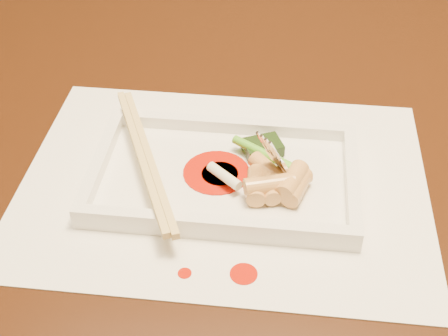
# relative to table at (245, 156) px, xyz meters

# --- Properties ---
(table) EXTENTS (1.40, 0.90, 0.75)m
(table) POSITION_rel_table_xyz_m (0.00, 0.00, 0.00)
(table) COLOR black
(table) RESTS_ON ground
(placemat) EXTENTS (0.40, 0.30, 0.00)m
(placemat) POSITION_rel_table_xyz_m (-0.01, -0.17, 0.10)
(placemat) COLOR white
(placemat) RESTS_ON table
(sauce_splatter_a) EXTENTS (0.02, 0.02, 0.00)m
(sauce_splatter_a) POSITION_rel_table_xyz_m (0.02, -0.28, 0.10)
(sauce_splatter_a) COLOR #B81505
(sauce_splatter_a) RESTS_ON placemat
(sauce_splatter_b) EXTENTS (0.01, 0.01, 0.00)m
(sauce_splatter_b) POSITION_rel_table_xyz_m (-0.03, -0.29, 0.10)
(sauce_splatter_b) COLOR #B81505
(sauce_splatter_b) RESTS_ON placemat
(plate_base) EXTENTS (0.26, 0.16, 0.01)m
(plate_base) POSITION_rel_table_xyz_m (-0.01, -0.17, 0.11)
(plate_base) COLOR white
(plate_base) RESTS_ON placemat
(plate_rim_far) EXTENTS (0.26, 0.01, 0.01)m
(plate_rim_far) POSITION_rel_table_xyz_m (-0.01, -0.09, 0.12)
(plate_rim_far) COLOR white
(plate_rim_far) RESTS_ON plate_base
(plate_rim_near) EXTENTS (0.26, 0.01, 0.01)m
(plate_rim_near) POSITION_rel_table_xyz_m (-0.01, -0.24, 0.12)
(plate_rim_near) COLOR white
(plate_rim_near) RESTS_ON plate_base
(plate_rim_left) EXTENTS (0.01, 0.14, 0.01)m
(plate_rim_left) POSITION_rel_table_xyz_m (-0.13, -0.17, 0.12)
(plate_rim_left) COLOR white
(plate_rim_left) RESTS_ON plate_base
(plate_rim_right) EXTENTS (0.01, 0.14, 0.01)m
(plate_rim_right) POSITION_rel_table_xyz_m (0.12, -0.17, 0.12)
(plate_rim_right) COLOR white
(plate_rim_right) RESTS_ON plate_base
(veg_piece) EXTENTS (0.05, 0.04, 0.01)m
(veg_piece) POSITION_rel_table_xyz_m (0.03, -0.13, 0.12)
(veg_piece) COLOR black
(veg_piece) RESTS_ON plate_base
(scallion_white) EXTENTS (0.04, 0.03, 0.01)m
(scallion_white) POSITION_rel_table_xyz_m (-0.01, -0.18, 0.12)
(scallion_white) COLOR #EAEACC
(scallion_white) RESTS_ON plate_base
(scallion_green) EXTENTS (0.08, 0.05, 0.01)m
(scallion_green) POSITION_rel_table_xyz_m (0.03, -0.15, 0.12)
(scallion_green) COLOR #429A18
(scallion_green) RESTS_ON plate_base
(chopstick_a) EXTENTS (0.10, 0.21, 0.01)m
(chopstick_a) POSITION_rel_table_xyz_m (-0.09, -0.17, 0.13)
(chopstick_a) COLOR tan
(chopstick_a) RESTS_ON plate_rim_near
(chopstick_b) EXTENTS (0.10, 0.21, 0.01)m
(chopstick_b) POSITION_rel_table_xyz_m (-0.08, -0.17, 0.13)
(chopstick_b) COLOR tan
(chopstick_b) RESTS_ON plate_rim_near
(fork) EXTENTS (0.09, 0.10, 0.14)m
(fork) POSITION_rel_table_xyz_m (0.06, -0.15, 0.18)
(fork) COLOR silver
(fork) RESTS_ON plate_base
(sauce_blob_0) EXTENTS (0.04, 0.04, 0.00)m
(sauce_blob_0) POSITION_rel_table_xyz_m (-0.01, -0.17, 0.11)
(sauce_blob_0) COLOR #B81505
(sauce_blob_0) RESTS_ON plate_base
(sauce_blob_1) EXTENTS (0.07, 0.07, 0.00)m
(sauce_blob_1) POSITION_rel_table_xyz_m (-0.02, -0.16, 0.11)
(sauce_blob_1) COLOR #B81505
(sauce_blob_1) RESTS_ON plate_base
(rice_cake_0) EXTENTS (0.03, 0.05, 0.02)m
(rice_cake_0) POSITION_rel_table_xyz_m (0.06, -0.19, 0.12)
(rice_cake_0) COLOR tan
(rice_cake_0) RESTS_ON plate_base
(rice_cake_1) EXTENTS (0.05, 0.05, 0.02)m
(rice_cake_1) POSITION_rel_table_xyz_m (0.04, -0.17, 0.12)
(rice_cake_1) COLOR tan
(rice_cake_1) RESTS_ON plate_base
(rice_cake_2) EXTENTS (0.05, 0.03, 0.02)m
(rice_cake_2) POSITION_rel_table_xyz_m (0.04, -0.19, 0.13)
(rice_cake_2) COLOR tan
(rice_cake_2) RESTS_ON plate_base
(rice_cake_3) EXTENTS (0.05, 0.04, 0.02)m
(rice_cake_3) POSITION_rel_table_xyz_m (0.05, -0.18, 0.12)
(rice_cake_3) COLOR tan
(rice_cake_3) RESTS_ON plate_base
(rice_cake_4) EXTENTS (0.02, 0.04, 0.02)m
(rice_cake_4) POSITION_rel_table_xyz_m (0.02, -0.19, 0.12)
(rice_cake_4) COLOR tan
(rice_cake_4) RESTS_ON plate_base
(rice_cake_5) EXTENTS (0.03, 0.05, 0.02)m
(rice_cake_5) POSITION_rel_table_xyz_m (0.06, -0.19, 0.13)
(rice_cake_5) COLOR tan
(rice_cake_5) RESTS_ON plate_base
(rice_cake_6) EXTENTS (0.03, 0.04, 0.02)m
(rice_cake_6) POSITION_rel_table_xyz_m (0.04, -0.19, 0.12)
(rice_cake_6) COLOR tan
(rice_cake_6) RESTS_ON plate_base
(rice_cake_7) EXTENTS (0.05, 0.04, 0.02)m
(rice_cake_7) POSITION_rel_table_xyz_m (0.06, -0.18, 0.12)
(rice_cake_7) COLOR tan
(rice_cake_7) RESTS_ON plate_base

